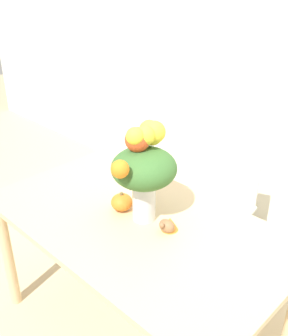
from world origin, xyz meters
TOP-DOWN VIEW (x-y plane):
  - ground_plane at (0.00, 0.00)m, footprint 12.00×12.00m
  - dining_table at (0.00, 0.00)m, footprint 1.47×0.84m
  - flower_vase at (0.01, 0.04)m, footprint 0.30×0.36m
  - pumpkin at (-0.11, 0.01)m, footprint 0.11×0.11m
  - turkey_figurine at (0.16, 0.04)m, footprint 0.08×0.10m
  - dining_chair_near_window at (-0.05, 0.77)m, footprint 0.48×0.48m

SIDE VIEW (x-z plane):
  - ground_plane at x=0.00m, z-range 0.00..0.00m
  - dining_chair_near_window at x=-0.05m, z-range 0.02..0.88m
  - dining_table at x=0.00m, z-range 0.28..1.02m
  - turkey_figurine at x=0.16m, z-range 0.74..0.81m
  - pumpkin at x=-0.11m, z-range 0.74..0.83m
  - flower_vase at x=0.01m, z-range 0.78..1.25m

